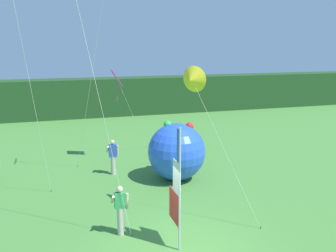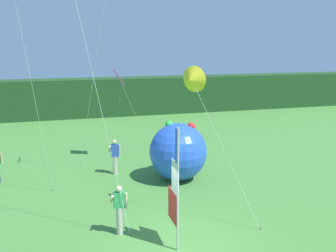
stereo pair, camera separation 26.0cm
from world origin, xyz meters
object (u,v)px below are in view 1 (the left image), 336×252
person_far_left (120,209)px  inflatable_balloon (177,152)px  kite_yellow_delta_4 (192,80)px  kite_magenta_diamond_3 (118,81)px  person_near_banner (113,156)px  banner_flag (177,190)px

person_far_left → inflatable_balloon: size_ratio=0.62×
inflatable_balloon → kite_yellow_delta_4: 5.23m
person_far_left → kite_magenta_diamond_3: size_ratio=0.35×
person_near_banner → kite_magenta_diamond_3: kite_magenta_diamond_3 is taller
banner_flag → kite_magenta_diamond_3: size_ratio=0.79×
person_far_left → kite_yellow_delta_4: bearing=13.2°
inflatable_balloon → kite_magenta_diamond_3: bearing=118.4°
banner_flag → kite_magenta_diamond_3: bearing=91.0°
person_near_banner → person_far_left: person_near_banner is taller
inflatable_balloon → kite_yellow_delta_4: bearing=-100.5°
kite_magenta_diamond_3 → kite_yellow_delta_4: 7.56m
inflatable_balloon → kite_magenta_diamond_3: 5.12m
kite_magenta_diamond_3 → person_near_banner: bearing=-107.4°
person_near_banner → kite_yellow_delta_4: size_ratio=0.31×
banner_flag → kite_yellow_delta_4: (1.13, 1.80, 3.10)m
person_far_left → banner_flag: bearing=-37.6°
person_far_left → kite_yellow_delta_4: kite_yellow_delta_4 is taller
person_far_left → inflatable_balloon: 5.51m
banner_flag → person_far_left: bearing=142.4°
person_near_banner → inflatable_balloon: size_ratio=0.63×
inflatable_balloon → banner_flag: bearing=-108.3°
banner_flag → person_near_banner: bearing=96.9°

